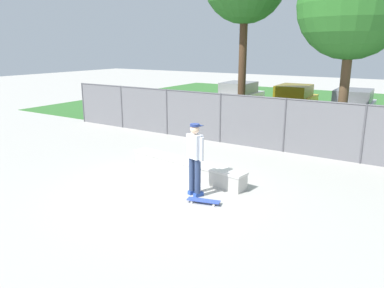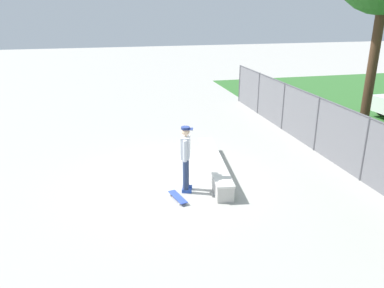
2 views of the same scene
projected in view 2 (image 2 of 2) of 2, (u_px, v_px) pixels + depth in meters
name	position (u px, v px, depth m)	size (l,w,h in m)	color
ground_plane	(180.00, 179.00, 11.15)	(80.00, 80.00, 0.00)	#ADAAA3
concrete_ledge	(214.00, 165.00, 11.53)	(3.95, 0.98, 0.48)	#B7B5AD
skateboarder	(186.00, 156.00, 10.12)	(0.58, 0.37, 1.84)	#2647A5
skateboard	(178.00, 197.00, 9.96)	(0.82, 0.39, 0.09)	#334CB2
chainlink_fence	(339.00, 133.00, 11.91)	(17.94, 0.07, 1.92)	#4C4C51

